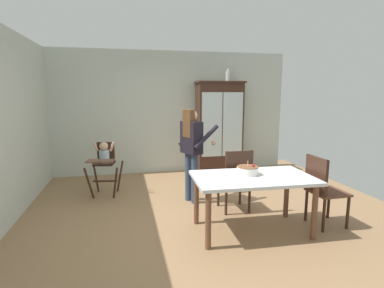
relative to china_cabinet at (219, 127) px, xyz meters
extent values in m
plane|color=#93704C|center=(-1.04, -2.37, -1.03)|extent=(6.24, 6.24, 0.00)
cube|color=beige|center=(-1.04, 0.26, 0.32)|extent=(5.32, 0.06, 2.70)
cube|color=#382116|center=(0.00, 0.00, -0.03)|extent=(1.01, 0.42, 2.00)
cube|color=#382116|center=(0.00, 0.00, 1.00)|extent=(1.07, 0.48, 0.04)
cube|color=silver|center=(-0.24, -0.21, 0.07)|extent=(0.46, 0.01, 1.40)
cube|color=silver|center=(0.24, -0.21, 0.07)|extent=(0.46, 0.01, 1.40)
cube|color=#382116|center=(0.00, 0.00, 0.07)|extent=(0.93, 0.36, 0.02)
cylinder|color=#B2B7B2|center=(0.19, 0.00, 1.13)|extent=(0.13, 0.13, 0.22)
cylinder|color=#B2B7B2|center=(0.19, 0.00, 1.26)|extent=(0.07, 0.07, 0.05)
cylinder|color=#382116|center=(-2.72, -1.32, -0.75)|extent=(0.15, 0.12, 0.56)
cylinder|color=#382116|center=(-2.28, -1.39, -0.75)|extent=(0.12, 0.16, 0.56)
cylinder|color=#382116|center=(-2.65, -0.88, -0.75)|extent=(0.12, 0.16, 0.56)
cylinder|color=#382116|center=(-2.21, -0.96, -0.75)|extent=(0.15, 0.12, 0.56)
cube|color=#382116|center=(-2.47, -1.14, -0.78)|extent=(0.42, 0.11, 0.02)
cube|color=#382116|center=(-2.47, -1.14, -0.46)|extent=(0.39, 0.39, 0.02)
cube|color=#382116|center=(-2.44, -0.98, -0.27)|extent=(0.31, 0.08, 0.34)
cube|color=brown|center=(-2.51, -1.40, -0.35)|extent=(0.47, 0.31, 0.02)
cylinder|color=#9EBCD1|center=(-2.46, -1.12, -0.33)|extent=(0.17, 0.17, 0.22)
sphere|color=tan|center=(-2.46, -1.12, -0.16)|extent=(0.15, 0.15, 0.15)
cylinder|color=tan|center=(-2.60, -1.09, -0.16)|extent=(0.10, 0.06, 0.17)
cylinder|color=tan|center=(-2.32, -1.14, -0.16)|extent=(0.10, 0.06, 0.17)
cylinder|color=#33425B|center=(-1.01, -1.87, -0.62)|extent=(0.11, 0.11, 0.82)
cylinder|color=#33425B|center=(-1.09, -1.72, -0.62)|extent=(0.11, 0.11, 0.82)
cube|color=black|center=(-1.05, -1.79, 0.05)|extent=(0.33, 0.41, 0.52)
cube|color=white|center=(-0.96, -1.75, 0.05)|extent=(0.03, 0.06, 0.49)
sphere|color=tan|center=(-1.05, -1.79, 0.40)|extent=(0.19, 0.19, 0.19)
cube|color=brown|center=(-1.10, -1.82, 0.28)|extent=(0.17, 0.22, 0.44)
cylinder|color=black|center=(-0.84, -1.92, 0.07)|extent=(0.47, 0.27, 0.37)
sphere|color=tan|center=(-0.69, -1.85, -0.04)|extent=(0.08, 0.08, 0.08)
cylinder|color=black|center=(-1.01, -1.55, 0.07)|extent=(0.47, 0.27, 0.37)
sphere|color=tan|center=(-0.86, -1.48, -0.04)|extent=(0.08, 0.08, 0.08)
cube|color=silver|center=(-0.52, -3.03, -0.31)|extent=(1.55, 0.95, 0.04)
cylinder|color=brown|center=(-1.20, -3.35, -0.68)|extent=(0.07, 0.07, 0.70)
cylinder|color=brown|center=(0.13, -3.41, -0.68)|extent=(0.07, 0.07, 0.70)
cylinder|color=brown|center=(-1.17, -2.65, -0.68)|extent=(0.07, 0.07, 0.70)
cylinder|color=brown|center=(0.16, -2.71, -0.68)|extent=(0.07, 0.07, 0.70)
cylinder|color=white|center=(-0.56, -2.93, -0.24)|extent=(0.28, 0.28, 0.10)
cylinder|color=brown|center=(-0.56, -2.93, -0.18)|extent=(0.27, 0.27, 0.01)
cylinder|color=#F2E5CC|center=(-0.56, -2.93, -0.15)|extent=(0.01, 0.01, 0.06)
cone|color=yellow|center=(-0.56, -2.93, -0.11)|extent=(0.02, 0.02, 0.02)
sphere|color=red|center=(-0.49, -2.97, -0.16)|extent=(0.04, 0.04, 0.04)
cylinder|color=#382116|center=(-0.31, -2.08, -0.80)|extent=(0.04, 0.04, 0.45)
cylinder|color=#382116|center=(-0.68, -2.09, -0.80)|extent=(0.04, 0.04, 0.45)
cylinder|color=#382116|center=(-0.30, -2.45, -0.80)|extent=(0.04, 0.04, 0.45)
cylinder|color=#382116|center=(-0.67, -2.46, -0.80)|extent=(0.04, 0.04, 0.45)
cube|color=brown|center=(-0.49, -2.27, -0.56)|extent=(0.44, 0.44, 0.03)
cube|color=#382116|center=(-0.49, -2.47, -0.31)|extent=(0.42, 0.04, 0.48)
cylinder|color=#382116|center=(-0.30, -2.47, -0.31)|extent=(0.03, 0.03, 0.48)
cylinder|color=#382116|center=(-0.68, -2.47, -0.31)|extent=(0.03, 0.03, 0.48)
cylinder|color=#382116|center=(0.74, -3.25, -0.80)|extent=(0.04, 0.04, 0.45)
cylinder|color=#382116|center=(0.73, -2.88, -0.80)|extent=(0.04, 0.04, 0.45)
cylinder|color=#382116|center=(0.37, -3.27, -0.80)|extent=(0.04, 0.04, 0.45)
cylinder|color=#382116|center=(0.36, -2.90, -0.80)|extent=(0.04, 0.04, 0.45)
cube|color=brown|center=(0.55, -3.08, -0.56)|extent=(0.45, 0.45, 0.03)
cube|color=#382116|center=(0.35, -3.08, -0.31)|extent=(0.05, 0.42, 0.48)
cylinder|color=#382116|center=(0.36, -3.27, -0.31)|extent=(0.03, 0.03, 0.48)
cylinder|color=#382116|center=(0.35, -2.89, -0.31)|extent=(0.03, 0.03, 0.48)
camera|label=1|loc=(-2.10, -6.48, 0.76)|focal=28.17mm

